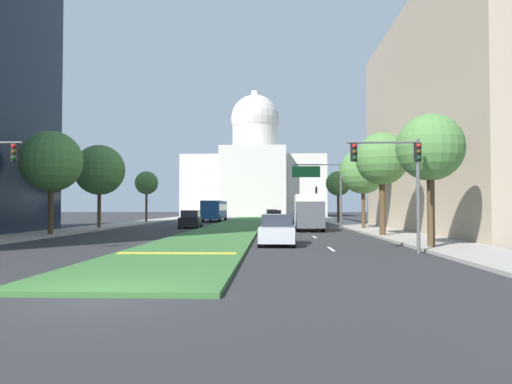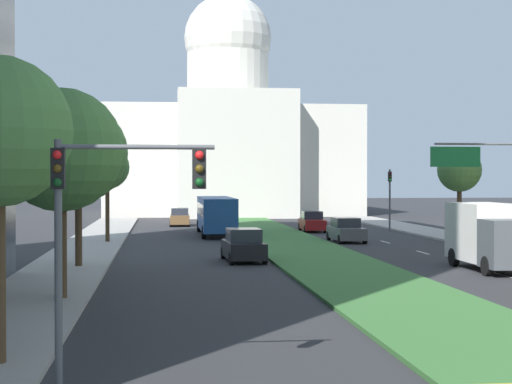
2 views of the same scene
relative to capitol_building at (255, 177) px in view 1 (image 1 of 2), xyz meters
The scene contains 25 objects.
ground_plane 49.90m from the capitol_building, 90.00° to the right, with size 260.00×260.00×0.00m, color #2B2B2D.
grass_median 54.81m from the capitol_building, 90.00° to the right, with size 5.61×89.88×0.14m, color #386B33.
median_curb_nose 90.30m from the capitol_building, 90.00° to the right, with size 5.05×0.50×0.04m, color gold.
lane_dashes_right 60.00m from the capitol_building, 83.26° to the right, with size 0.16×57.81×0.01m.
sidewalk_left 61.16m from the capitol_building, 102.52° to the right, with size 4.00×89.88×0.15m, color #9E9991.
sidewalk_right 61.16m from the capitol_building, 77.48° to the right, with size 4.00×89.88×0.15m, color #9E9991.
midrise_block_right 72.97m from the capitol_building, 72.16° to the right, with size 14.49×31.89×18.96m, color tan.
capitol_building is the anchor object (origin of this frame).
traffic_light_near_right 88.86m from the capitol_building, 83.68° to the right, with size 3.34×0.35×5.20m.
traffic_light_far_right 39.75m from the capitol_building, 74.35° to the right, with size 0.28×0.35×5.20m.
overhead_guide_sign 63.21m from the capitol_building, 81.74° to the right, with size 4.95×0.20×6.50m.
street_tree_right_near 86.94m from the capitol_building, 82.14° to the right, with size 3.33×3.33×6.74m.
street_tree_left_mid 76.86m from the capitol_building, 99.04° to the right, with size 4.43×4.43×7.65m.
street_tree_right_mid 77.30m from the capitol_building, 81.29° to the right, with size 3.68×3.68×7.32m.
street_tree_left_far 66.08m from the capitol_building, 100.97° to the right, with size 4.82×4.82×8.06m.
street_tree_right_far 66.41m from the capitol_building, 79.15° to the right, with size 4.30×4.30×7.61m.
street_tree_left_distant 50.70m from the capitol_building, 103.94° to the right, with size 2.99×2.99×6.69m.
street_tree_right_distant 51.48m from the capitol_building, 76.18° to the right, with size 3.11×3.11×6.59m.
sedan_lead_stopped 83.91m from the capitol_building, 87.05° to the right, with size 2.11×4.75×1.70m.
sedan_midblock 62.87m from the capitol_building, 93.86° to the right, with size 2.16×4.42×1.76m.
sedan_distant 50.26m from the capitol_building, 85.08° to the right, with size 2.03×4.39×1.70m.
sedan_far_horizon 39.11m from the capitol_building, 84.10° to the right, with size 1.95×4.39×1.72m.
sedan_very_far 30.04m from the capitol_building, 103.71° to the right, with size 1.92×4.58×1.68m.
box_truck_delivery 68.42m from the capitol_building, 83.96° to the right, with size 2.40×6.40×3.20m.
city_bus 42.38m from the capitol_building, 95.91° to the right, with size 2.62×11.00×2.95m.
Camera 1 is at (4.02, -11.02, 2.12)m, focal length 33.62 mm.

